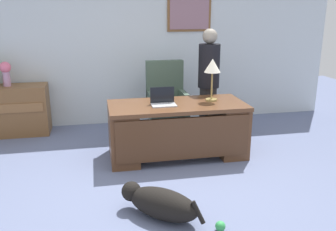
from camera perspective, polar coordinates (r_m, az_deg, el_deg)
ground_plane at (r=4.25m, az=-0.30°, el=-10.95°), size 12.00×12.00×0.00m
back_wall at (r=6.37m, az=-4.87°, el=10.99°), size 7.00×0.16×2.70m
desk at (r=4.91m, az=1.51°, el=-1.99°), size 1.82×0.82×0.74m
armchair at (r=5.86m, az=-0.24°, el=2.14°), size 0.60×0.59×1.15m
person_standing at (r=5.58m, az=6.34°, el=5.05°), size 0.32×0.32×1.67m
dog_lying at (r=3.61m, az=-1.29°, el=-13.46°), size 0.76×0.71×0.30m
laptop at (r=4.78m, az=-0.78°, el=2.35°), size 0.32×0.22×0.22m
desk_lamp at (r=4.95m, az=6.95°, el=7.33°), size 0.22×0.22×0.57m
vase_with_flowers at (r=6.17m, az=-24.02°, el=6.28°), size 0.17×0.17×0.38m
dog_toy_ball at (r=3.51m, az=8.18°, el=-16.73°), size 0.09×0.09×0.09m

